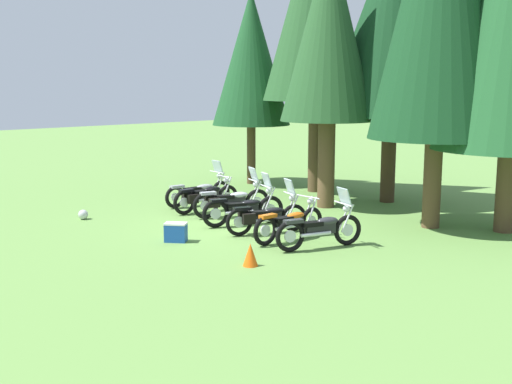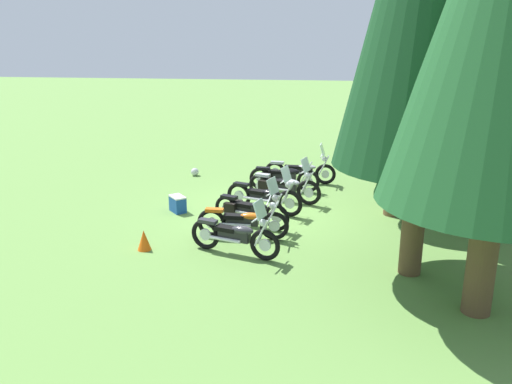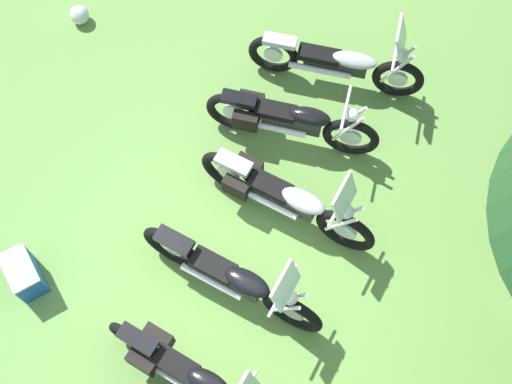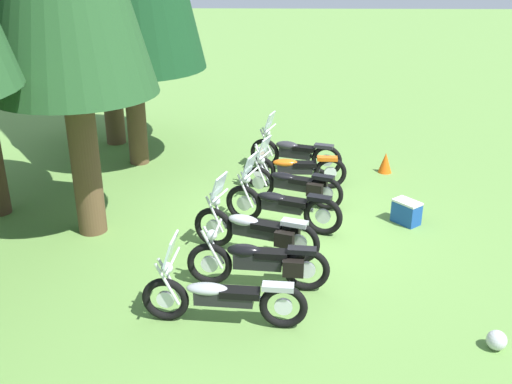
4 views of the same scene
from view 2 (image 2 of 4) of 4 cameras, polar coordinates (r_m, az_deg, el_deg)
The scene contains 13 objects.
ground_plane at distance 15.13m, azimuth 1.16°, elevation -2.15°, with size 80.00×80.00×0.00m, color #608C42.
motorcycle_0 at distance 17.93m, azimuth 4.77°, elevation 2.32°, with size 0.76×2.37×1.35m.
motorcycle_1 at distance 17.01m, azimuth 2.87°, elevation 1.60°, with size 0.66×2.25×1.01m.
motorcycle_2 at distance 15.97m, azimuth 2.88°, elevation 0.65°, with size 0.99×2.22×1.38m.
motorcycle_3 at distance 14.99m, azimuth 0.91°, elevation -0.46°, with size 0.98×2.22×1.38m.
motorcycle_4 at distance 13.98m, azimuth -0.64°, elevation -1.80°, with size 0.99×2.07×1.36m.
motorcycle_5 at distance 13.16m, azimuth -1.35°, elevation -3.10°, with size 0.76×2.27×1.01m.
motorcycle_6 at distance 12.21m, azimuth -2.18°, elevation -4.58°, with size 0.95×2.16×1.37m.
pine_tree_0 at distance 19.80m, azimuth 17.80°, elevation 15.33°, with size 2.90×2.90×7.14m.
pine_tree_2 at distance 14.62m, azimuth 15.76°, elevation 17.68°, with size 2.83×2.83×8.08m.
picnic_cooler at distance 15.26m, azimuth -8.26°, elevation -1.25°, with size 0.60×0.58×0.46m.
traffic_cone at distance 12.81m, azimuth -11.72°, elevation -4.99°, with size 0.32×0.32×0.48m, color #EA590F.
dropped_helmet at distance 18.96m, azimuth -6.47°, elevation 2.13°, with size 0.27×0.27×0.27m, color silver.
Camera 2 is at (14.23, 1.40, 4.95)m, focal length 37.92 mm.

